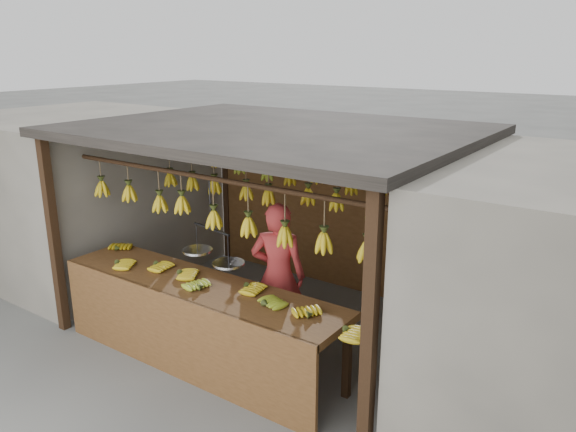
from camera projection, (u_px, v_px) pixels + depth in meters
The scene contains 8 objects.
ground at pixel (274, 324), 6.79m from camera, with size 80.00×80.00×0.00m, color #5B5B57.
stall at pixel (289, 160), 6.49m from camera, with size 4.30×3.30×2.40m.
neighbor_left at pixel (81, 191), 8.44m from camera, with size 3.00×3.00×2.30m, color slate.
counter at pixel (192, 305), 5.70m from camera, with size 3.56×0.76×0.96m.
hanging_bananas at pixel (273, 196), 6.34m from camera, with size 3.63×2.19×0.39m.
balance_scale at pixel (212, 253), 5.67m from camera, with size 0.82×0.40×0.83m.
vendor at pixel (278, 276), 6.11m from camera, with size 0.60×0.40×1.66m, color #BF3333.
bag_bundles at pixel (477, 249), 6.51m from camera, with size 0.08×0.26×1.32m.
Camera 1 is at (3.65, -4.93, 3.21)m, focal length 35.00 mm.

